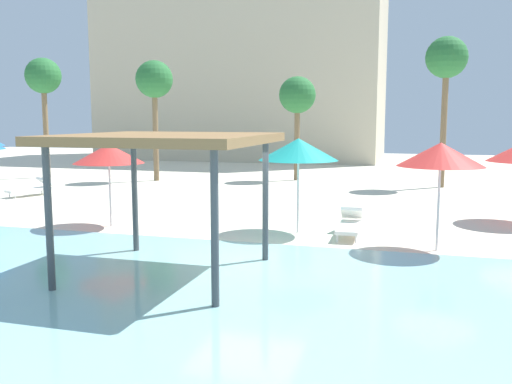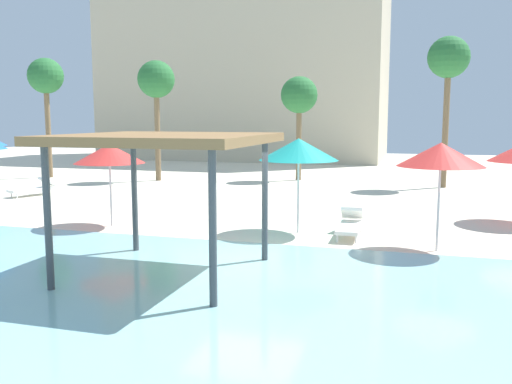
{
  "view_description": "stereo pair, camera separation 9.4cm",
  "coord_description": "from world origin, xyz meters",
  "px_view_note": "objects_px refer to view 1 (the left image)",
  "views": [
    {
      "loc": [
        3.72,
        -12.03,
        3.27
      ],
      "look_at": [
        -0.35,
        2.0,
        1.3
      ],
      "focal_mm": 38.92,
      "sensor_mm": 36.0,
      "label": 1
    },
    {
      "loc": [
        3.81,
        -12.01,
        3.27
      ],
      "look_at": [
        -0.35,
        2.0,
        1.3
      ],
      "focal_mm": 38.92,
      "sensor_mm": 36.0,
      "label": 2
    }
  ],
  "objects_px": {
    "palm_tree_1": "(43,79)",
    "lounge_chair_2": "(350,224)",
    "beach_umbrella_red_2": "(109,154)",
    "palm_tree_2": "(154,82)",
    "lounge_chair_0": "(33,188)",
    "palm_tree_3": "(446,62)",
    "beach_umbrella_teal_0": "(298,149)",
    "beach_umbrella_red_1": "(441,155)",
    "shade_pavilion": "(166,144)",
    "palm_tree_0": "(297,97)"
  },
  "relations": [
    {
      "from": "palm_tree_2",
      "to": "palm_tree_3",
      "type": "xyz_separation_m",
      "value": [
        14.17,
        1.15,
        0.75
      ]
    },
    {
      "from": "beach_umbrella_red_1",
      "to": "lounge_chair_0",
      "type": "relative_size",
      "value": 1.35
    },
    {
      "from": "beach_umbrella_red_2",
      "to": "shade_pavilion",
      "type": "bearing_deg",
      "value": -47.83
    },
    {
      "from": "lounge_chair_0",
      "to": "palm_tree_0",
      "type": "relative_size",
      "value": 0.37
    },
    {
      "from": "beach_umbrella_teal_0",
      "to": "lounge_chair_0",
      "type": "relative_size",
      "value": 1.36
    },
    {
      "from": "shade_pavilion",
      "to": "lounge_chair_0",
      "type": "distance_m",
      "value": 14.29
    },
    {
      "from": "palm_tree_0",
      "to": "palm_tree_1",
      "type": "distance_m",
      "value": 13.68
    },
    {
      "from": "palm_tree_0",
      "to": "palm_tree_2",
      "type": "height_order",
      "value": "palm_tree_2"
    },
    {
      "from": "lounge_chair_0",
      "to": "palm_tree_0",
      "type": "xyz_separation_m",
      "value": [
        9.44,
        8.89,
        3.99
      ]
    },
    {
      "from": "beach_umbrella_teal_0",
      "to": "beach_umbrella_red_1",
      "type": "distance_m",
      "value": 3.93
    },
    {
      "from": "beach_umbrella_red_2",
      "to": "lounge_chair_2",
      "type": "xyz_separation_m",
      "value": [
        7.11,
        0.63,
        -1.86
      ]
    },
    {
      "from": "beach_umbrella_red_2",
      "to": "palm_tree_0",
      "type": "relative_size",
      "value": 0.46
    },
    {
      "from": "beach_umbrella_teal_0",
      "to": "palm_tree_3",
      "type": "xyz_separation_m",
      "value": [
        4.36,
        12.06,
        3.43
      ]
    },
    {
      "from": "shade_pavilion",
      "to": "beach_umbrella_teal_0",
      "type": "xyz_separation_m",
      "value": [
        1.68,
        5.01,
        -0.36
      ]
    },
    {
      "from": "palm_tree_0",
      "to": "palm_tree_3",
      "type": "relative_size",
      "value": 0.77
    },
    {
      "from": "shade_pavilion",
      "to": "lounge_chair_0",
      "type": "relative_size",
      "value": 2.01
    },
    {
      "from": "palm_tree_3",
      "to": "palm_tree_0",
      "type": "bearing_deg",
      "value": 171.23
    },
    {
      "from": "beach_umbrella_red_2",
      "to": "palm_tree_3",
      "type": "bearing_deg",
      "value": 51.87
    },
    {
      "from": "beach_umbrella_red_1",
      "to": "palm_tree_0",
      "type": "xyz_separation_m",
      "value": [
        -6.58,
        14.33,
        1.95
      ]
    },
    {
      "from": "lounge_chair_2",
      "to": "shade_pavilion",
      "type": "bearing_deg",
      "value": -33.87
    },
    {
      "from": "palm_tree_1",
      "to": "palm_tree_2",
      "type": "height_order",
      "value": "palm_tree_1"
    },
    {
      "from": "beach_umbrella_red_1",
      "to": "beach_umbrella_red_2",
      "type": "xyz_separation_m",
      "value": [
        -9.38,
        0.5,
        -0.18
      ]
    },
    {
      "from": "palm_tree_1",
      "to": "lounge_chair_2",
      "type": "bearing_deg",
      "value": -31.06
    },
    {
      "from": "beach_umbrella_teal_0",
      "to": "shade_pavilion",
      "type": "bearing_deg",
      "value": -108.57
    },
    {
      "from": "beach_umbrella_red_1",
      "to": "lounge_chair_0",
      "type": "xyz_separation_m",
      "value": [
        -16.02,
        5.44,
        -2.04
      ]
    },
    {
      "from": "lounge_chair_2",
      "to": "lounge_chair_0",
      "type": "bearing_deg",
      "value": -108.82
    },
    {
      "from": "beach_umbrella_red_2",
      "to": "palm_tree_3",
      "type": "height_order",
      "value": "palm_tree_3"
    },
    {
      "from": "lounge_chair_0",
      "to": "palm_tree_2",
      "type": "xyz_separation_m",
      "value": [
        2.46,
        6.63,
        4.73
      ]
    },
    {
      "from": "beach_umbrella_red_2",
      "to": "palm_tree_2",
      "type": "height_order",
      "value": "palm_tree_2"
    },
    {
      "from": "beach_umbrella_red_1",
      "to": "palm_tree_2",
      "type": "relative_size",
      "value": 0.43
    },
    {
      "from": "palm_tree_2",
      "to": "palm_tree_3",
      "type": "height_order",
      "value": "palm_tree_3"
    },
    {
      "from": "shade_pavilion",
      "to": "palm_tree_1",
      "type": "distance_m",
      "value": 21.53
    },
    {
      "from": "beach_umbrella_teal_0",
      "to": "beach_umbrella_red_2",
      "type": "height_order",
      "value": "beach_umbrella_teal_0"
    },
    {
      "from": "beach_umbrella_red_2",
      "to": "beach_umbrella_teal_0",
      "type": "bearing_deg",
      "value": 6.66
    },
    {
      "from": "lounge_chair_2",
      "to": "palm_tree_2",
      "type": "distance_m",
      "value": 16.42
    },
    {
      "from": "shade_pavilion",
      "to": "palm_tree_0",
      "type": "bearing_deg",
      "value": 93.61
    },
    {
      "from": "shade_pavilion",
      "to": "palm_tree_1",
      "type": "height_order",
      "value": "palm_tree_1"
    },
    {
      "from": "shade_pavilion",
      "to": "palm_tree_3",
      "type": "xyz_separation_m",
      "value": [
        6.04,
        17.07,
        3.07
      ]
    },
    {
      "from": "beach_umbrella_red_1",
      "to": "palm_tree_3",
      "type": "relative_size",
      "value": 0.38
    },
    {
      "from": "shade_pavilion",
      "to": "beach_umbrella_red_2",
      "type": "xyz_separation_m",
      "value": [
        -3.94,
        4.35,
        -0.54
      ]
    },
    {
      "from": "lounge_chair_0",
      "to": "beach_umbrella_red_1",
      "type": "bearing_deg",
      "value": 94.68
    },
    {
      "from": "beach_umbrella_red_1",
      "to": "shade_pavilion",
      "type": "bearing_deg",
      "value": -144.74
    },
    {
      "from": "shade_pavilion",
      "to": "palm_tree_0",
      "type": "xyz_separation_m",
      "value": [
        -1.15,
        18.18,
        1.58
      ]
    },
    {
      "from": "beach_umbrella_teal_0",
      "to": "beach_umbrella_red_2",
      "type": "distance_m",
      "value": 5.66
    },
    {
      "from": "beach_umbrella_red_1",
      "to": "lounge_chair_0",
      "type": "height_order",
      "value": "beach_umbrella_red_1"
    },
    {
      "from": "lounge_chair_2",
      "to": "palm_tree_2",
      "type": "relative_size",
      "value": 0.31
    },
    {
      "from": "beach_umbrella_red_1",
      "to": "palm_tree_2",
      "type": "xyz_separation_m",
      "value": [
        -13.57,
        12.07,
        2.69
      ]
    },
    {
      "from": "beach_umbrella_red_1",
      "to": "palm_tree_0",
      "type": "relative_size",
      "value": 0.5
    },
    {
      "from": "lounge_chair_0",
      "to": "palm_tree_1",
      "type": "xyz_separation_m",
      "value": [
        -3.97,
        6.36,
        5.0
      ]
    },
    {
      "from": "palm_tree_1",
      "to": "palm_tree_3",
      "type": "distance_m",
      "value": 20.65
    }
  ]
}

